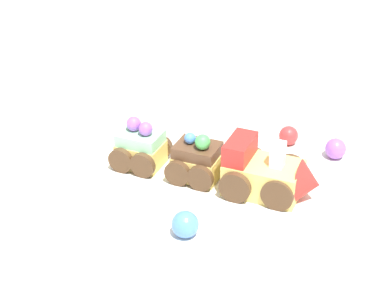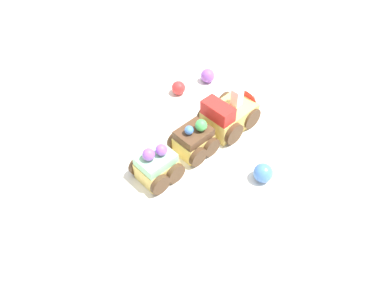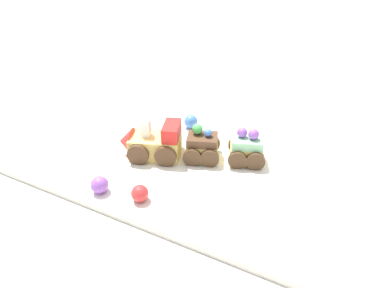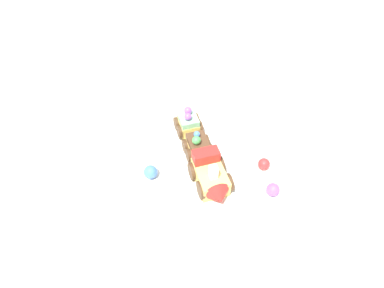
% 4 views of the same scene
% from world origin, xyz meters
% --- Properties ---
extents(ground_plane, '(10.00, 10.00, 0.00)m').
position_xyz_m(ground_plane, '(0.00, 0.00, 0.00)').
color(ground_plane, beige).
extents(display_board, '(0.79, 0.36, 0.01)m').
position_xyz_m(display_board, '(0.00, 0.00, 0.01)').
color(display_board, white).
rests_on(display_board, ground_plane).
extents(cake_train_locomotive, '(0.13, 0.10, 0.07)m').
position_xyz_m(cake_train_locomotive, '(0.07, 0.02, 0.04)').
color(cake_train_locomotive, '#EACC66').
rests_on(cake_train_locomotive, display_board).
extents(cake_car_chocolate, '(0.08, 0.08, 0.07)m').
position_xyz_m(cake_car_chocolate, '(-0.02, -0.01, 0.04)').
color(cake_car_chocolate, '#EACC66').
rests_on(cake_car_chocolate, display_board).
extents(cake_car_mint, '(0.08, 0.08, 0.07)m').
position_xyz_m(cake_car_mint, '(-0.10, -0.04, 0.04)').
color(cake_car_mint, '#EACC66').
rests_on(cake_car_mint, display_board).
extents(gumball_blue, '(0.03, 0.03, 0.03)m').
position_xyz_m(gumball_blue, '(0.05, -0.11, 0.03)').
color(gumball_blue, '#4C84E0').
rests_on(gumball_blue, display_board).
extents(gumball_red, '(0.03, 0.03, 0.03)m').
position_xyz_m(gumball_red, '(0.01, 0.14, 0.03)').
color(gumball_red, red).
rests_on(gumball_red, display_board).
extents(gumball_purple, '(0.03, 0.03, 0.03)m').
position_xyz_m(gumball_purple, '(0.08, 0.15, 0.03)').
color(gumball_purple, '#9956C6').
rests_on(gumball_purple, display_board).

